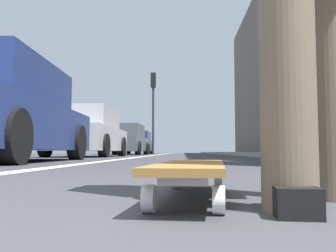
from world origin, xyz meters
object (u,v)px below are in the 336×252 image
Objects in this scene: parked_car_far at (125,140)px; parked_car_mid at (88,133)px; street_tree_mid at (301,40)px; traffic_light at (153,98)px; parked_car_end at (138,143)px; pedestrian_distant at (279,129)px; skateboard at (192,169)px.

parked_car_mid is at bearing 179.34° from parked_car_far.
traffic_light is at bearing 26.37° from street_tree_mid.
parked_car_end is at bearing 0.45° from parked_car_mid.
parked_car_end is 1.01× the size of street_tree_mid.
parked_car_mid is 13.27m from parked_car_end.
street_tree_mid is 2.80× the size of pedestrian_distant.
parked_car_far is at bearing -0.66° from parked_car_mid.
parked_car_mid is 6.77m from street_tree_mid.
skateboard is at bearing -174.89° from traffic_light.
parked_car_end is at bearing 1.65° from parked_car_far.
parked_car_mid is (9.98, 2.98, 0.62)m from skateboard.
skateboard is at bearing 160.06° from street_tree_mid.
traffic_light is 1.03× the size of street_tree_mid.
parked_car_mid is at bearing 79.83° from street_tree_mid.
street_tree_mid is (-1.11, -6.19, 2.50)m from parked_car_mid.
pedestrian_distant is at bearing -150.02° from traffic_light.
street_tree_mid reaches higher than parked_car_mid.
parked_car_far is 8.64m from pedestrian_distant.
traffic_light is at bearing 5.11° from skateboard.
parked_car_far is at bearing 9.73° from skateboard.
skateboard is 19.05m from traffic_light.
traffic_light is at bearing -33.32° from parked_car_far.
traffic_light reaches higher than street_tree_mid.
parked_car_mid is at bearing 16.60° from skateboard.
skateboard is 10.43m from parked_car_mid.
skateboard is at bearing -163.40° from parked_car_mid.
traffic_light is at bearing 29.98° from pedestrian_distant.
parked_car_end is at bearing 25.73° from pedestrian_distant.
parked_car_end is (23.25, 3.08, 0.62)m from skateboard.
street_tree_mid is at bearing -156.36° from parked_car_end.
parked_car_far is at bearing -178.35° from parked_car_end.
skateboard is 23.46m from parked_car_end.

